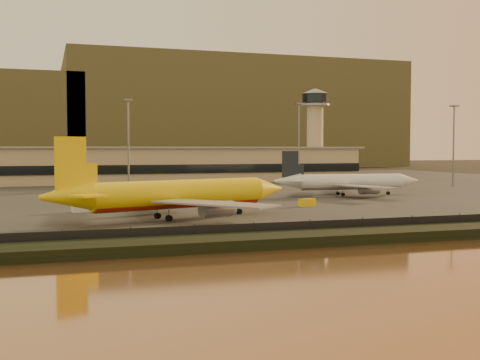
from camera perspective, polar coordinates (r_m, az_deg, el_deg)
name	(u,v)px	position (r m, az deg, el deg)	size (l,w,h in m)	color
ground	(263,227)	(93.02, 2.17, -4.50)	(900.00, 900.00, 0.00)	black
embankment	(309,238)	(77.34, 6.52, -5.52)	(320.00, 7.00, 1.40)	black
tarmac	(155,188)	(184.74, -8.02, -0.76)	(320.00, 220.00, 0.20)	#2D2D2D
perimeter_fence	(296,230)	(80.88, 5.35, -4.71)	(300.00, 0.05, 2.20)	black
terminal_building	(98,166)	(212.92, -13.31, 1.33)	(202.00, 25.00, 12.60)	tan
control_tower	(315,124)	(240.40, 7.13, 5.25)	(11.20, 11.20, 35.50)	tan
apron_light_masts	(221,136)	(168.26, -1.83, 4.21)	(152.20, 12.20, 25.40)	slate
distant_hills	(62,120)	(427.17, -16.54, 5.46)	(470.00, 160.00, 70.00)	brown
dhl_cargo_jet	(176,195)	(102.25, -6.09, -1.41)	(45.18, 43.16, 13.74)	yellow
white_narrowbody_jet	(348,182)	(155.39, 10.23, -0.20)	(39.43, 38.33, 11.32)	white
gse_vehicle_yellow	(307,202)	(125.22, 6.39, -2.13)	(3.47, 1.56, 1.56)	yellow
gse_vehicle_white	(83,207)	(117.04, -14.62, -2.48)	(4.26, 1.92, 1.92)	white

